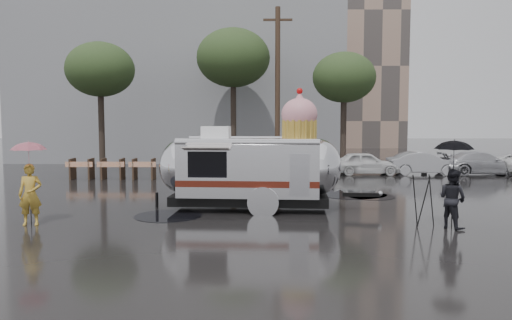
{
  "coord_description": "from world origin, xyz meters",
  "views": [
    {
      "loc": [
        1.48,
        -13.8,
        2.91
      ],
      "look_at": [
        1.38,
        2.16,
        1.58
      ],
      "focal_mm": 35.0,
      "sensor_mm": 36.0,
      "label": 1
    }
  ],
  "objects_px": {
    "person_left": "(30,195)",
    "tripod": "(423,195)",
    "person_right": "(452,199)",
    "airstream_trailer": "(253,166)"
  },
  "relations": [
    {
      "from": "person_left",
      "to": "tripod",
      "type": "height_order",
      "value": "person_left"
    },
    {
      "from": "person_left",
      "to": "tripod",
      "type": "bearing_deg",
      "value": -9.1
    },
    {
      "from": "person_right",
      "to": "tripod",
      "type": "relative_size",
      "value": 1.09
    },
    {
      "from": "person_left",
      "to": "person_right",
      "type": "distance_m",
      "value": 11.37
    },
    {
      "from": "airstream_trailer",
      "to": "person_left",
      "type": "relative_size",
      "value": 4.35
    },
    {
      "from": "airstream_trailer",
      "to": "person_right",
      "type": "xyz_separation_m",
      "value": [
        5.33,
        -2.85,
        -0.6
      ]
    },
    {
      "from": "airstream_trailer",
      "to": "person_right",
      "type": "relative_size",
      "value": 4.64
    },
    {
      "from": "airstream_trailer",
      "to": "tripod",
      "type": "height_order",
      "value": "airstream_trailer"
    },
    {
      "from": "person_right",
      "to": "tripod",
      "type": "height_order",
      "value": "person_right"
    },
    {
      "from": "person_right",
      "to": "tripod",
      "type": "xyz_separation_m",
      "value": [
        -0.66,
        0.34,
        0.06
      ]
    }
  ]
}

